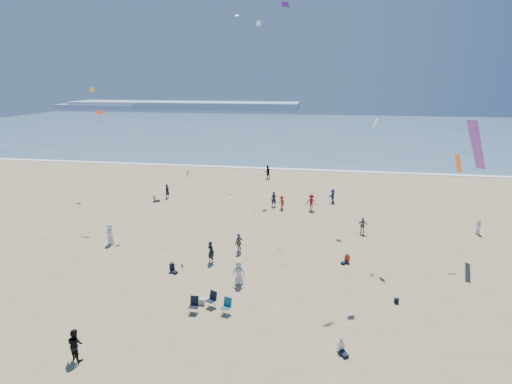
# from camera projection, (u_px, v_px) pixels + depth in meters

# --- Properties ---
(ground) EXTENTS (220.00, 220.00, 0.00)m
(ground) POSITION_uv_depth(u_px,v_px,m) (193.00, 355.00, 20.84)
(ground) COLOR tan
(ground) RESTS_ON ground
(ocean) EXTENTS (220.00, 100.00, 0.06)m
(ocean) POSITION_uv_depth(u_px,v_px,m) (300.00, 130.00, 110.97)
(ocean) COLOR #476B84
(ocean) RESTS_ON ground
(surf_line) EXTENTS (220.00, 1.20, 0.08)m
(surf_line) POSITION_uv_depth(u_px,v_px,m) (281.00, 169.00, 63.52)
(surf_line) COLOR white
(surf_line) RESTS_ON ground
(headland_far) EXTENTS (110.00, 20.00, 3.20)m
(headland_far) POSITION_uv_depth(u_px,v_px,m) (184.00, 105.00, 191.10)
(headland_far) COLOR #7A8EA8
(headland_far) RESTS_ON ground
(headland_near) EXTENTS (40.00, 14.00, 2.00)m
(headland_near) POSITION_uv_depth(u_px,v_px,m) (101.00, 106.00, 192.79)
(headland_near) COLOR #7A8EA8
(headland_near) RESTS_ON ground
(standing_flyers) EXTENTS (33.32, 40.85, 1.92)m
(standing_flyers) POSITION_uv_depth(u_px,v_px,m) (266.00, 214.00, 39.75)
(standing_flyers) COLOR black
(standing_flyers) RESTS_ON ground
(seated_group) EXTENTS (22.41, 34.33, 0.84)m
(seated_group) POSITION_uv_depth(u_px,v_px,m) (242.00, 277.00, 28.11)
(seated_group) COLOR white
(seated_group) RESTS_ON ground
(chair_cluster) EXTENTS (2.67, 1.49, 1.00)m
(chair_cluster) POSITION_uv_depth(u_px,v_px,m) (210.00, 304.00, 24.65)
(chair_cluster) COLOR black
(chair_cluster) RESTS_ON ground
(white_tote) EXTENTS (0.35, 0.20, 0.40)m
(white_tote) POSITION_uv_depth(u_px,v_px,m) (202.00, 302.00, 25.45)
(white_tote) COLOR silver
(white_tote) RESTS_ON ground
(black_backpack) EXTENTS (0.30, 0.22, 0.38)m
(black_backpack) POSITION_uv_depth(u_px,v_px,m) (196.00, 304.00, 25.23)
(black_backpack) COLOR black
(black_backpack) RESTS_ON ground
(navy_bag) EXTENTS (0.28, 0.18, 0.34)m
(navy_bag) POSITION_uv_depth(u_px,v_px,m) (396.00, 301.00, 25.61)
(navy_bag) COLOR black
(navy_bag) RESTS_ON ground
(kites_aloft) EXTENTS (43.60, 43.29, 25.33)m
(kites_aloft) POSITION_uv_depth(u_px,v_px,m) (354.00, 79.00, 27.96)
(kites_aloft) COLOR gold
(kites_aloft) RESTS_ON ground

